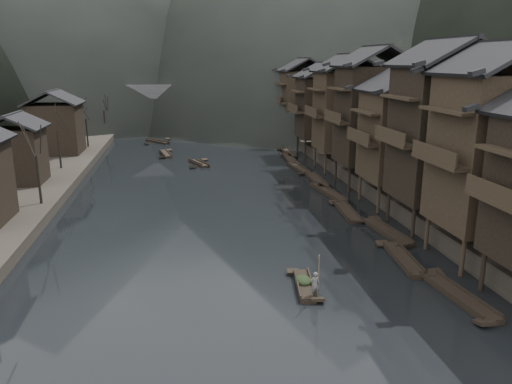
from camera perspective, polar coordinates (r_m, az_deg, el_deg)
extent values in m
plane|color=black|center=(34.01, -2.09, -8.74)|extent=(300.00, 300.00, 0.00)
cube|color=#2D2823|center=(81.76, 19.55, 5.03)|extent=(40.00, 200.00, 1.80)
cylinder|color=black|center=(33.31, 24.49, -8.23)|extent=(0.30, 0.30, 2.90)
cube|color=black|center=(29.42, 26.54, -1.22)|extent=(1.20, 5.70, 0.25)
cylinder|color=black|center=(35.02, 22.55, -6.91)|extent=(0.30, 0.30, 2.90)
cylinder|color=black|center=(38.91, 18.95, -4.42)|extent=(0.30, 0.30, 2.90)
cylinder|color=black|center=(36.49, 26.27, -6.46)|extent=(0.30, 0.30, 2.90)
cylinder|color=black|center=(40.24, 22.43, -4.12)|extent=(0.30, 0.30, 2.90)
cube|color=black|center=(36.99, 25.74, 4.10)|extent=(7.00, 6.00, 10.08)
cube|color=black|center=(34.99, 20.22, 3.28)|extent=(1.20, 5.70, 0.25)
cylinder|color=black|center=(40.76, 17.54, -3.44)|extent=(0.30, 0.30, 2.90)
cylinder|color=black|center=(44.90, 14.88, -1.57)|extent=(0.30, 0.30, 2.90)
cylinder|color=black|center=(42.03, 20.91, -3.19)|extent=(0.30, 0.30, 2.90)
cylinder|color=black|center=(46.06, 18.02, -1.40)|extent=(0.30, 0.30, 2.90)
cube|color=black|center=(42.83, 20.56, 6.20)|extent=(7.00, 6.00, 10.52)
cube|color=black|center=(41.11, 15.60, 5.53)|extent=(1.20, 5.70, 0.25)
cylinder|color=black|center=(46.84, 13.82, -0.83)|extent=(0.30, 0.30, 2.90)
cylinder|color=black|center=(51.15, 11.80, 0.60)|extent=(0.30, 0.30, 2.90)
cylinder|color=black|center=(47.95, 16.86, -0.68)|extent=(0.30, 0.30, 2.90)
cylinder|color=black|center=(52.17, 14.63, 0.71)|extent=(0.30, 0.30, 2.90)
cube|color=black|center=(49.15, 16.51, 6.16)|extent=(7.00, 6.00, 8.20)
cube|color=black|center=(47.65, 12.09, 5.68)|extent=(1.20, 5.70, 0.25)
cylinder|color=black|center=(54.07, 10.63, 1.42)|extent=(0.30, 0.30, 2.90)
cylinder|color=black|center=(58.50, 9.09, 2.50)|extent=(0.30, 0.30, 2.90)
cylinder|color=black|center=(55.04, 13.33, 1.51)|extent=(0.30, 0.30, 2.90)
cylinder|color=black|center=(59.40, 11.62, 2.57)|extent=(0.30, 0.30, 2.90)
cube|color=black|center=(56.30, 13.15, 8.50)|extent=(7.00, 6.00, 10.34)
cube|color=black|center=(55.00, 9.20, 8.01)|extent=(1.20, 5.70, 0.25)
cylinder|color=black|center=(62.43, 7.93, 3.32)|extent=(0.30, 0.30, 2.90)
cylinder|color=black|center=(66.95, 6.76, 4.14)|extent=(0.30, 0.30, 2.90)
cylinder|color=black|center=(63.26, 10.32, 3.38)|extent=(0.30, 0.30, 2.90)
cylinder|color=black|center=(67.73, 9.01, 4.18)|extent=(0.30, 0.30, 2.90)
cube|color=black|center=(64.74, 10.17, 9.11)|extent=(7.00, 6.00, 9.61)
cube|color=black|center=(63.61, 6.70, 8.70)|extent=(1.20, 5.70, 0.25)
cylinder|color=black|center=(71.89, 5.66, 4.90)|extent=(0.30, 0.30, 2.90)
cylinder|color=black|center=(76.48, 4.77, 5.52)|extent=(0.30, 0.30, 2.90)
cylinder|color=black|center=(72.62, 7.77, 4.94)|extent=(0.30, 0.30, 2.90)
cylinder|color=black|center=(77.17, 6.77, 5.55)|extent=(0.30, 0.30, 2.90)
cube|color=black|center=(74.28, 7.66, 9.51)|extent=(7.00, 6.00, 8.57)
cube|color=black|center=(73.30, 4.60, 9.19)|extent=(1.20, 5.70, 0.25)
cylinder|color=black|center=(83.42, 3.62, 6.31)|extent=(0.30, 0.30, 2.90)
cylinder|color=black|center=(88.06, 2.95, 6.77)|extent=(0.30, 0.30, 2.90)
cylinder|color=black|center=(84.05, 5.46, 6.34)|extent=(0.30, 0.30, 2.90)
cylinder|color=black|center=(88.66, 4.70, 6.80)|extent=(0.30, 0.30, 2.90)
cube|color=black|center=(85.79, 5.39, 10.49)|extent=(7.00, 6.00, 9.22)
cube|color=black|center=(84.94, 2.73, 10.18)|extent=(1.20, 5.70, 0.25)
cube|color=black|center=(58.30, -25.62, 3.99)|extent=(5.00, 5.00, 5.80)
cube|color=black|center=(75.45, -21.87, 6.92)|extent=(6.50, 6.50, 6.80)
cylinder|color=black|center=(49.22, -24.44, 1.58)|extent=(0.24, 0.24, 4.49)
cylinder|color=black|center=(64.34, -20.81, 4.84)|extent=(0.24, 0.24, 4.62)
cylinder|color=black|center=(79.50, -18.58, 6.60)|extent=(0.24, 0.24, 4.15)
cylinder|color=black|center=(93.53, -17.16, 7.78)|extent=(0.24, 0.24, 3.99)
cube|color=black|center=(32.26, 22.03, -10.95)|extent=(1.73, 6.69, 0.30)
cube|color=black|center=(32.19, 22.06, -10.66)|extent=(1.77, 6.56, 0.10)
cube|color=black|center=(34.83, 19.86, -8.56)|extent=(1.01, 0.90, 0.34)
cube|color=black|center=(29.69, 24.67, -13.24)|extent=(1.01, 0.90, 0.34)
cube|color=black|center=(36.57, 16.44, -7.38)|extent=(1.70, 6.24, 0.30)
cube|color=black|center=(36.50, 16.46, -7.11)|extent=(1.75, 6.13, 0.10)
cube|color=black|center=(38.90, 14.25, -5.65)|extent=(1.01, 0.85, 0.33)
cube|color=black|center=(34.23, 18.99, -8.89)|extent=(1.01, 0.85, 0.33)
cube|color=black|center=(41.81, 14.63, -4.43)|extent=(1.80, 6.81, 0.30)
cube|color=black|center=(41.75, 14.65, -4.19)|extent=(1.84, 6.68, 0.10)
cube|color=black|center=(44.70, 13.44, -2.91)|extent=(1.02, 0.92, 0.34)
cube|color=black|center=(38.88, 16.04, -5.78)|extent=(1.02, 0.92, 0.34)
cube|color=black|center=(46.44, 10.33, -2.25)|extent=(1.59, 6.24, 0.30)
cube|color=black|center=(46.39, 10.34, -2.04)|extent=(1.64, 6.12, 0.10)
cube|color=black|center=(49.01, 8.97, -1.11)|extent=(0.99, 0.83, 0.33)
cube|color=black|center=(43.83, 11.88, -3.17)|extent=(0.99, 0.83, 0.33)
cube|color=black|center=(52.80, 8.25, -0.08)|extent=(2.04, 7.64, 0.30)
cube|color=black|center=(52.75, 8.26, 0.11)|extent=(2.08, 7.50, 0.10)
cube|color=black|center=(56.23, 7.65, 1.00)|extent=(1.04, 1.04, 0.36)
cube|color=black|center=(49.31, 8.96, -1.01)|extent=(1.04, 1.04, 0.36)
cube|color=black|center=(58.24, 6.89, 1.37)|extent=(1.18, 7.37, 0.30)
cube|color=black|center=(58.20, 6.90, 1.54)|extent=(1.24, 7.22, 0.10)
cube|color=black|center=(61.52, 5.98, 2.25)|extent=(0.95, 0.91, 0.36)
cube|color=black|center=(54.93, 7.92, 0.66)|extent=(0.95, 0.91, 0.36)
cube|color=black|center=(64.31, 4.88, 2.70)|extent=(1.67, 6.72, 0.30)
cube|color=black|center=(64.27, 4.88, 2.86)|extent=(1.71, 6.59, 0.10)
cube|color=black|center=(67.37, 4.47, 3.39)|extent=(1.00, 0.90, 0.34)
cube|color=black|center=(61.19, 5.32, 2.20)|extent=(1.00, 0.90, 0.34)
cube|color=black|center=(70.64, 3.80, 3.82)|extent=(1.56, 6.79, 0.30)
cube|color=black|center=(70.60, 3.80, 3.96)|extent=(1.61, 6.66, 0.10)
cube|color=black|center=(73.66, 3.09, 4.39)|extent=(0.99, 0.89, 0.34)
cube|color=black|center=(67.58, 4.58, 3.42)|extent=(0.99, 0.89, 0.34)
cube|color=black|center=(75.12, 3.71, 4.48)|extent=(1.20, 6.64, 0.30)
cube|color=black|center=(75.09, 3.72, 4.61)|extent=(1.25, 6.51, 0.10)
cube|color=black|center=(78.14, 3.18, 4.99)|extent=(0.95, 0.83, 0.34)
cube|color=black|center=(72.05, 4.30, 4.14)|extent=(0.95, 0.83, 0.34)
cube|color=black|center=(81.31, 2.68, 5.29)|extent=(2.09, 7.26, 0.30)
cube|color=black|center=(81.28, 2.68, 5.41)|extent=(2.12, 7.12, 0.10)
cube|color=black|center=(84.68, 2.54, 5.76)|extent=(1.05, 1.00, 0.36)
cube|color=black|center=(77.90, 2.83, 4.97)|extent=(1.05, 1.00, 0.36)
cube|color=black|center=(86.49, 1.32, 5.87)|extent=(1.87, 6.13, 0.30)
cube|color=black|center=(86.47, 1.32, 5.99)|extent=(1.91, 6.02, 0.10)
cube|color=black|center=(89.34, 1.23, 6.25)|extent=(1.02, 0.86, 0.33)
cube|color=black|center=(83.61, 1.41, 5.66)|extent=(1.02, 0.86, 0.33)
cube|color=black|center=(93.23, 1.00, 6.52)|extent=(1.87, 6.99, 0.30)
cube|color=black|center=(93.21, 1.00, 6.63)|extent=(1.91, 6.86, 0.10)
cube|color=black|center=(96.37, 0.44, 6.88)|extent=(1.02, 0.95, 0.35)
cube|color=black|center=(90.07, 1.59, 6.32)|extent=(1.02, 0.95, 0.35)
cube|color=black|center=(67.62, -6.55, 3.26)|extent=(2.74, 4.96, 0.30)
cube|color=black|center=(67.58, -6.55, 3.40)|extent=(2.75, 4.88, 0.10)
cube|color=black|center=(69.79, -5.91, 3.75)|extent=(1.02, 0.88, 0.30)
cube|color=black|center=(65.41, -7.23, 2.97)|extent=(1.02, 0.88, 0.30)
cube|color=black|center=(75.41, -10.31, 4.31)|extent=(2.00, 5.85, 0.30)
cube|color=black|center=(75.38, -10.31, 4.45)|extent=(2.03, 5.75, 0.10)
cube|color=black|center=(78.06, -9.91, 4.78)|extent=(0.96, 0.85, 0.32)
cube|color=black|center=(72.72, -10.74, 4.02)|extent=(0.96, 0.85, 0.32)
cube|color=black|center=(87.43, -11.19, 5.69)|extent=(4.30, 5.37, 0.30)
cube|color=black|center=(87.40, -11.20, 5.81)|extent=(4.27, 5.31, 0.10)
cube|color=black|center=(89.62, -10.07, 6.05)|extent=(1.12, 1.09, 0.32)
cube|color=black|center=(85.23, -12.38, 5.49)|extent=(1.12, 1.09, 0.32)
cube|color=black|center=(104.05, -5.13, 7.33)|extent=(1.86, 6.06, 0.30)
cube|color=black|center=(104.02, -5.13, 7.43)|extent=(1.89, 5.95, 0.10)
cube|color=black|center=(106.87, -5.01, 7.61)|extent=(0.95, 0.85, 0.33)
cube|color=black|center=(101.19, -5.26, 7.20)|extent=(0.95, 0.85, 0.33)
cube|color=#4C4C4F|center=(103.23, -6.93, 11.16)|extent=(40.00, 6.00, 1.60)
cube|color=#4C4C4F|center=(100.47, -6.90, 11.81)|extent=(40.00, 0.50, 1.00)
cube|color=#4C4C4F|center=(105.86, -7.01, 11.95)|extent=(40.00, 0.50, 1.00)
cube|color=#4C4C4F|center=(104.02, -14.68, 8.61)|extent=(3.20, 6.00, 6.40)
cube|color=#4C4C4F|center=(103.50, -9.38, 8.86)|extent=(3.20, 6.00, 6.40)
cube|color=#4C4C4F|center=(103.81, -4.35, 9.03)|extent=(3.20, 6.00, 6.40)
cube|color=#4C4C4F|center=(104.98, 0.89, 9.13)|extent=(3.20, 6.00, 6.40)
cube|color=black|center=(31.38, 5.55, -10.60)|extent=(1.48, 4.35, 0.30)
cube|color=black|center=(31.30, 5.55, -10.31)|extent=(1.51, 4.27, 0.10)
cube|color=black|center=(33.05, 4.23, -8.94)|extent=(0.85, 0.64, 0.28)
cube|color=black|center=(29.63, 7.05, -11.96)|extent=(0.85, 0.64, 0.28)
ellipsoid|color=black|center=(31.31, 5.43, -9.48)|extent=(1.02, 1.33, 0.61)
imported|color=slate|center=(29.58, 6.78, -10.03)|extent=(0.58, 0.39, 1.55)
cylinder|color=#8C7A51|center=(28.62, 7.32, -5.15)|extent=(0.63, 1.96, 3.78)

